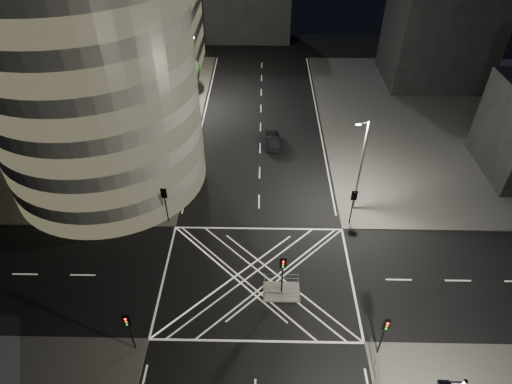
{
  "coord_description": "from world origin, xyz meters",
  "views": [
    {
      "loc": [
        0.32,
        -23.57,
        28.72
      ],
      "look_at": [
        -0.27,
        7.88,
        3.0
      ],
      "focal_mm": 30.0,
      "sensor_mm": 36.0,
      "label": 1
    }
  ],
  "objects_px": {
    "central_island": "(281,292)",
    "traffic_signal_nl": "(128,326)",
    "sedan": "(273,140)",
    "street_lamp_left_near": "(164,145)",
    "traffic_signal_fr": "(353,201)",
    "traffic_signal_island": "(283,269)",
    "street_lamp_left_far": "(190,70)",
    "traffic_signal_nr": "(385,330)",
    "street_lamp_right_far": "(360,165)",
    "traffic_signal_fl": "(165,199)"
  },
  "relations": [
    {
      "from": "traffic_signal_nl",
      "to": "traffic_signal_nr",
      "type": "height_order",
      "value": "same"
    },
    {
      "from": "street_lamp_left_near",
      "to": "traffic_signal_nl",
      "type": "bearing_deg",
      "value": -88.06
    },
    {
      "from": "traffic_signal_island",
      "to": "sedan",
      "type": "xyz_separation_m",
      "value": [
        -0.5,
        22.17,
        -2.17
      ]
    },
    {
      "from": "traffic_signal_fl",
      "to": "street_lamp_right_far",
      "type": "xyz_separation_m",
      "value": [
        18.24,
        2.2,
        2.63
      ]
    },
    {
      "from": "central_island",
      "to": "traffic_signal_fr",
      "type": "bearing_deg",
      "value": 50.67
    },
    {
      "from": "traffic_signal_fl",
      "to": "street_lamp_left_far",
      "type": "xyz_separation_m",
      "value": [
        -0.64,
        23.2,
        2.63
      ]
    },
    {
      "from": "traffic_signal_fl",
      "to": "traffic_signal_nl",
      "type": "relative_size",
      "value": 1.0
    },
    {
      "from": "central_island",
      "to": "traffic_signal_fl",
      "type": "distance_m",
      "value": 13.91
    },
    {
      "from": "traffic_signal_fr",
      "to": "traffic_signal_island",
      "type": "bearing_deg",
      "value": -129.33
    },
    {
      "from": "central_island",
      "to": "street_lamp_right_far",
      "type": "bearing_deg",
      "value": 54.7
    },
    {
      "from": "central_island",
      "to": "traffic_signal_island",
      "type": "height_order",
      "value": "traffic_signal_island"
    },
    {
      "from": "traffic_signal_fl",
      "to": "traffic_signal_nr",
      "type": "height_order",
      "value": "same"
    },
    {
      "from": "street_lamp_right_far",
      "to": "central_island",
      "type": "bearing_deg",
      "value": -125.3
    },
    {
      "from": "traffic_signal_fr",
      "to": "street_lamp_left_far",
      "type": "xyz_separation_m",
      "value": [
        -18.24,
        23.2,
        2.63
      ]
    },
    {
      "from": "central_island",
      "to": "street_lamp_left_near",
      "type": "relative_size",
      "value": 0.3
    },
    {
      "from": "traffic_signal_nl",
      "to": "sedan",
      "type": "bearing_deg",
      "value": 69.45
    },
    {
      "from": "sedan",
      "to": "street_lamp_left_near",
      "type": "bearing_deg",
      "value": 34.62
    },
    {
      "from": "central_island",
      "to": "street_lamp_left_near",
      "type": "bearing_deg",
      "value": 130.27
    },
    {
      "from": "central_island",
      "to": "traffic_signal_island",
      "type": "relative_size",
      "value": 0.75
    },
    {
      "from": "traffic_signal_nr",
      "to": "street_lamp_left_near",
      "type": "bearing_deg",
      "value": 134.13
    },
    {
      "from": "traffic_signal_fl",
      "to": "street_lamp_right_far",
      "type": "relative_size",
      "value": 0.4
    },
    {
      "from": "traffic_signal_nr",
      "to": "street_lamp_right_far",
      "type": "xyz_separation_m",
      "value": [
        0.64,
        15.8,
        2.63
      ]
    },
    {
      "from": "street_lamp_left_far",
      "to": "street_lamp_right_far",
      "type": "bearing_deg",
      "value": -48.06
    },
    {
      "from": "traffic_signal_fr",
      "to": "street_lamp_left_near",
      "type": "relative_size",
      "value": 0.4
    },
    {
      "from": "street_lamp_left_far",
      "to": "sedan",
      "type": "relative_size",
      "value": 2.23
    },
    {
      "from": "traffic_signal_nl",
      "to": "traffic_signal_island",
      "type": "distance_m",
      "value": 12.03
    },
    {
      "from": "sedan",
      "to": "central_island",
      "type": "bearing_deg",
      "value": 87.5
    },
    {
      "from": "traffic_signal_fr",
      "to": "central_island",
      "type": "bearing_deg",
      "value": -129.33
    },
    {
      "from": "street_lamp_left_near",
      "to": "traffic_signal_nr",
      "type": "bearing_deg",
      "value": -45.87
    },
    {
      "from": "central_island",
      "to": "traffic_signal_nr",
      "type": "xyz_separation_m",
      "value": [
        6.8,
        -5.3,
        2.84
      ]
    },
    {
      "from": "street_lamp_right_far",
      "to": "sedan",
      "type": "bearing_deg",
      "value": 124.21
    },
    {
      "from": "central_island",
      "to": "street_lamp_left_far",
      "type": "xyz_separation_m",
      "value": [
        -11.44,
        31.5,
        5.47
      ]
    },
    {
      "from": "street_lamp_right_far",
      "to": "traffic_signal_nr",
      "type": "bearing_deg",
      "value": -92.3
    },
    {
      "from": "sedan",
      "to": "traffic_signal_fl",
      "type": "bearing_deg",
      "value": 49.61
    },
    {
      "from": "sedan",
      "to": "traffic_signal_nl",
      "type": "bearing_deg",
      "value": 65.65
    },
    {
      "from": "traffic_signal_nr",
      "to": "street_lamp_left_near",
      "type": "relative_size",
      "value": 0.4
    },
    {
      "from": "street_lamp_right_far",
      "to": "sedan",
      "type": "relative_size",
      "value": 2.23
    },
    {
      "from": "street_lamp_right_far",
      "to": "sedan",
      "type": "height_order",
      "value": "street_lamp_right_far"
    },
    {
      "from": "traffic_signal_island",
      "to": "sedan",
      "type": "relative_size",
      "value": 0.89
    },
    {
      "from": "traffic_signal_fr",
      "to": "traffic_signal_nr",
      "type": "xyz_separation_m",
      "value": [
        0.0,
        -13.6,
        0.0
      ]
    },
    {
      "from": "sedan",
      "to": "traffic_signal_fr",
      "type": "bearing_deg",
      "value": 113.96
    },
    {
      "from": "traffic_signal_fr",
      "to": "street_lamp_right_far",
      "type": "relative_size",
      "value": 0.4
    },
    {
      "from": "central_island",
      "to": "street_lamp_left_near",
      "type": "xyz_separation_m",
      "value": [
        -11.44,
        13.5,
        5.47
      ]
    },
    {
      "from": "street_lamp_left_near",
      "to": "traffic_signal_fr",
      "type": "bearing_deg",
      "value": -15.92
    },
    {
      "from": "street_lamp_left_far",
      "to": "street_lamp_right_far",
      "type": "height_order",
      "value": "same"
    },
    {
      "from": "central_island",
      "to": "traffic_signal_nl",
      "type": "bearing_deg",
      "value": -153.86
    },
    {
      "from": "traffic_signal_nl",
      "to": "traffic_signal_island",
      "type": "relative_size",
      "value": 1.0
    },
    {
      "from": "traffic_signal_fl",
      "to": "traffic_signal_island",
      "type": "bearing_deg",
      "value": -37.54
    },
    {
      "from": "street_lamp_left_far",
      "to": "street_lamp_right_far",
      "type": "relative_size",
      "value": 1.0
    },
    {
      "from": "traffic_signal_fl",
      "to": "traffic_signal_fr",
      "type": "bearing_deg",
      "value": 0.0
    }
  ]
}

